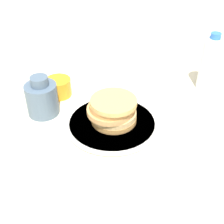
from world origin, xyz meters
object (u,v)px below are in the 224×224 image
water_bottle_mid (210,64)px  juice_glass (59,87)px  pancake_stack (113,110)px  plate (112,123)px  cream_jug (42,98)px

water_bottle_mid → juice_glass: bearing=-158.9°
pancake_stack → juice_glass: (-0.21, 0.10, -0.02)m
plate → pancake_stack: 0.04m
cream_jug → water_bottle_mid: 0.55m
pancake_stack → juice_glass: bearing=154.9°
plate → water_bottle_mid: bearing=48.6°
juice_glass → plate: bearing=-26.3°
pancake_stack → plate: bearing=-103.6°
plate → water_bottle_mid: (0.25, 0.28, 0.09)m
pancake_stack → cream_jug: 0.22m
juice_glass → water_bottle_mid: size_ratio=0.41×
cream_jug → pancake_stack: bearing=1.2°
plate → pancake_stack: (0.00, 0.00, 0.04)m
pancake_stack → juice_glass: 0.24m
juice_glass → cream_jug: size_ratio=0.66×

